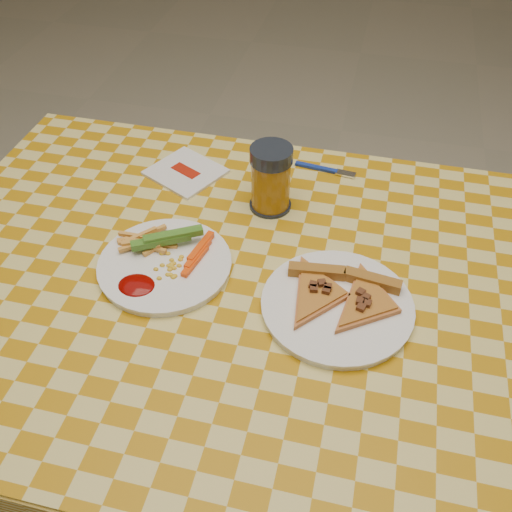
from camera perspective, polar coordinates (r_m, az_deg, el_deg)
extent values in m
plane|color=#B9B195|center=(1.63, 0.13, -21.21)|extent=(8.00, 8.00, 0.00)
cylinder|color=silver|center=(1.66, -15.45, -0.63)|extent=(0.06, 0.06, 0.71)
cylinder|color=silver|center=(1.56, 23.12, -7.09)|extent=(0.06, 0.06, 0.71)
cube|color=#502B1B|center=(1.02, 0.19, -3.65)|extent=(1.20, 0.80, 0.04)
cylinder|color=white|center=(1.03, -9.08, -0.94)|extent=(0.28, 0.28, 0.01)
cylinder|color=white|center=(0.96, 8.10, -5.02)|extent=(0.31, 0.31, 0.01)
cube|color=#1D580E|center=(1.04, -8.88, 1.80)|extent=(0.11, 0.09, 0.02)
cube|color=#FC490B|center=(1.02, -5.82, 0.19)|extent=(0.07, 0.09, 0.02)
ellipsoid|color=#740502|center=(0.99, -11.86, -2.92)|extent=(0.06, 0.06, 0.01)
cube|color=olive|center=(0.99, 6.08, -1.58)|extent=(0.10, 0.03, 0.02)
cube|color=olive|center=(0.99, 11.56, -2.48)|extent=(0.10, 0.03, 0.02)
cylinder|color=black|center=(1.15, 1.44, 5.14)|extent=(0.08, 0.08, 0.01)
cylinder|color=#966110|center=(1.12, 1.48, 7.21)|extent=(0.08, 0.08, 0.11)
cylinder|color=black|center=(1.08, 1.55, 10.08)|extent=(0.08, 0.08, 0.03)
cube|color=white|center=(1.25, -7.04, 8.34)|extent=(0.19, 0.18, 0.01)
cube|color=#A71A09|center=(1.25, -7.06, 8.48)|extent=(0.07, 0.05, 0.00)
cube|color=#162E97|center=(1.26, 6.04, 8.81)|extent=(0.09, 0.02, 0.01)
cube|color=silver|center=(1.25, 8.95, 8.14)|extent=(0.04, 0.02, 0.00)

